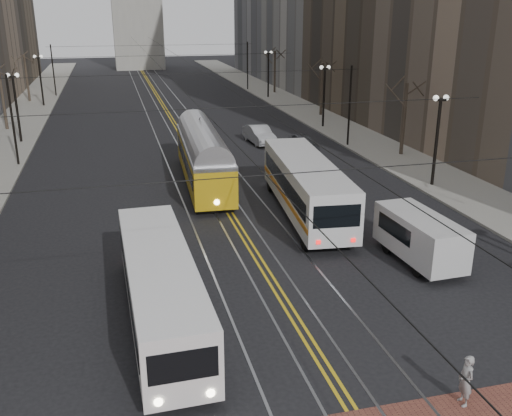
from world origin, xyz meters
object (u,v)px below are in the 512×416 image
cargo_van (419,240)px  pedestrian_b (466,381)px  streetcar (203,162)px  sedan_silver (259,135)px  rear_bus (306,189)px  sedan_grey (303,143)px  transit_bus (161,291)px

cargo_van → pedestrian_b: cargo_van is taller
streetcar → sedan_silver: streetcar is taller
rear_bus → streetcar: bearing=127.2°
sedan_grey → pedestrian_b: pedestrian_b is taller
sedan_silver → pedestrian_b: size_ratio=2.90×
sedan_grey → pedestrian_b: size_ratio=2.53×
streetcar → sedan_grey: 11.74m
sedan_grey → sedan_silver: 4.54m
streetcar → pedestrian_b: bearing=-78.2°
streetcar → sedan_grey: size_ratio=3.24×
pedestrian_b → rear_bus: bearing=-178.6°
streetcar → sedan_grey: (9.27, 7.16, -0.84)m
cargo_van → sedan_silver: size_ratio=1.09×
rear_bus → cargo_van: (2.91, -7.18, -0.43)m
rear_bus → sedan_silver: (2.04, 18.05, -0.79)m
transit_bus → sedan_grey: transit_bus is taller
streetcar → rear_bus: rear_bus is taller
pedestrian_b → transit_bus: bearing=-125.5°
sedan_grey → pedestrian_b: 31.29m
cargo_van → streetcar: bearing=114.5°
cargo_van → sedan_grey: (1.85, 21.59, -0.43)m
sedan_grey → pedestrian_b: (-5.53, -30.80, 0.12)m
rear_bus → sedan_grey: (4.76, 14.41, -0.86)m
pedestrian_b → cargo_van: bearing=162.3°
cargo_van → sedan_grey: 21.67m
sedan_grey → cargo_van: bearing=-96.9°
transit_bus → rear_bus: 13.13m
transit_bus → cargo_van: (11.71, 2.57, -0.24)m
rear_bus → cargo_van: rear_bus is taller
sedan_silver → cargo_van: bearing=-93.2°
streetcar → rear_bus: 8.54m
transit_bus → rear_bus: rear_bus is taller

